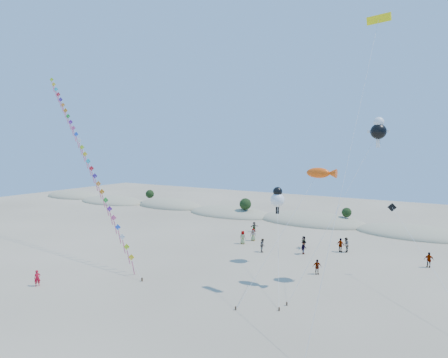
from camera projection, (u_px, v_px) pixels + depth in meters
The scene contains 10 objects.
ground at pixel (116, 333), 26.74m from camera, with size 160.00×160.00×0.00m, color gray.
dune_ridge at pixel (317, 222), 64.91m from camera, with size 145.30×11.49×5.57m.
kite_train at pixel (84, 152), 48.19m from camera, with size 28.58×10.84×24.25m.
fish_kite at pixel (321, 173), 34.99m from camera, with size 5.67×9.48×11.29m.
cartoon_kite_low at pixel (278, 198), 42.52m from camera, with size 6.04×12.85×8.69m.
cartoon_kite_high at pixel (378, 130), 35.65m from camera, with size 6.32×10.55×16.07m.
parafoil_kite at pixel (377, 26), 31.92m from camera, with size 2.38×15.39×24.62m.
dark_kite at pixel (414, 241), 33.31m from camera, with size 8.15×14.08×7.54m.
flyer_foreground at pixel (37, 278), 35.57m from camera, with size 0.56×0.37×1.53m, color #B70E23.
beachgoers at pixel (313, 245), 47.08m from camera, with size 30.77×15.32×1.85m.
Camera 1 is at (19.74, -18.15, 13.33)m, focal length 30.00 mm.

